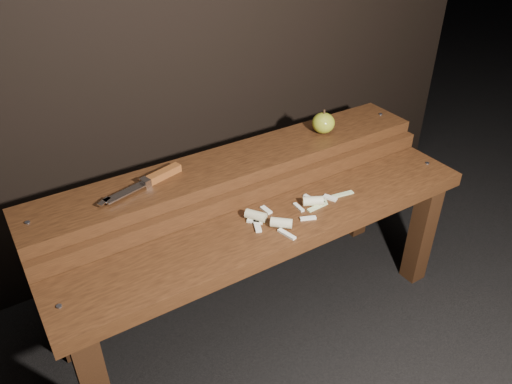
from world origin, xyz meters
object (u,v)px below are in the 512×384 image
bench_rear_tier (237,185)px  apple (323,123)px  bench_front_tier (280,243)px  knife (154,178)px

bench_rear_tier → apple: bearing=0.8°
apple → bench_front_tier: bearing=-143.7°
apple → bench_rear_tier: bearing=-179.2°
bench_front_tier → apple: size_ratio=15.87×
apple → knife: bearing=179.0°
bench_front_tier → apple: bearing=36.3°
knife → bench_front_tier: bearing=-45.2°
bench_front_tier → knife: bearing=134.8°
apple → knife: (-0.55, 0.01, -0.02)m
bench_front_tier → apple: 0.43m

